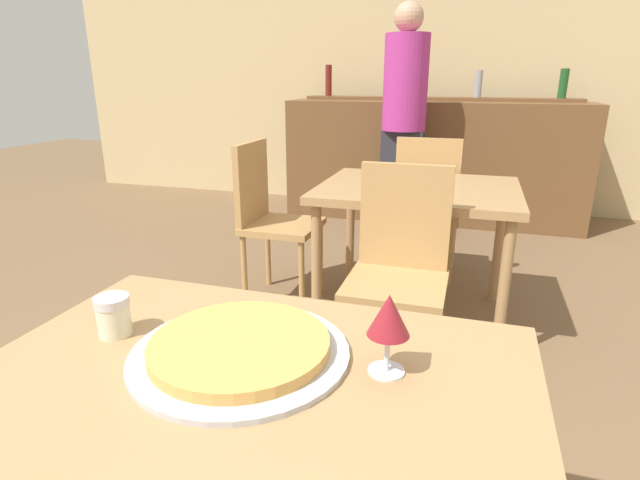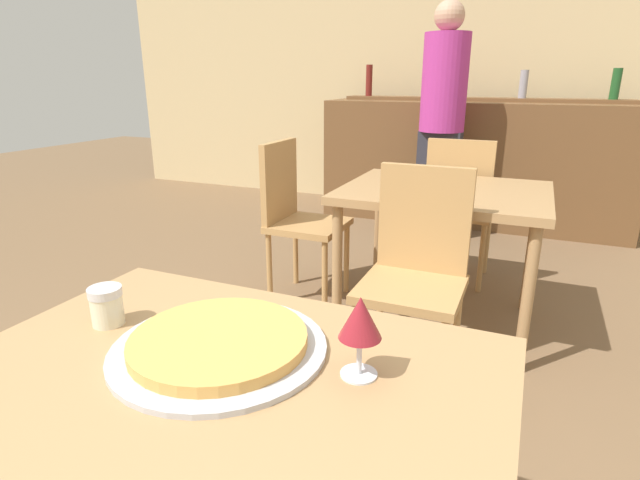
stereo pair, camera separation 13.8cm
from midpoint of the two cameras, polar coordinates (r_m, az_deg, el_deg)
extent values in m
cube|color=#D1B784|center=(5.10, 13.10, 19.34)|extent=(8.00, 0.05, 2.80)
cube|color=#A87F51|center=(0.97, -13.02, -16.72)|extent=(1.06, 0.77, 0.04)
cylinder|color=#A87F51|center=(1.63, -21.25, -17.32)|extent=(0.05, 0.05, 0.68)
cylinder|color=#A87F51|center=(1.35, 15.72, -24.88)|extent=(0.05, 0.05, 0.68)
cube|color=#A87F51|center=(2.58, 9.68, 5.64)|extent=(0.99, 0.82, 0.04)
cylinder|color=#A87F51|center=(2.46, -2.03, -3.60)|extent=(0.05, 0.05, 0.68)
cylinder|color=#A87F51|center=(2.34, 18.65, -5.74)|extent=(0.05, 0.05, 0.68)
cylinder|color=#A87F51|center=(3.08, 2.20, 0.97)|extent=(0.05, 0.05, 0.68)
cylinder|color=#A87F51|center=(2.99, 18.51, -0.53)|extent=(0.05, 0.05, 0.68)
cube|color=brown|center=(4.66, 11.81, 8.77)|extent=(2.60, 0.56, 1.05)
cube|color=brown|center=(4.74, 12.43, 15.48)|extent=(2.39, 0.24, 0.03)
cylinder|color=maroon|center=(4.94, 0.15, 17.78)|extent=(0.06, 0.06, 0.28)
cylinder|color=#5B3314|center=(4.78, 8.31, 17.44)|extent=(0.08, 0.08, 0.26)
cylinder|color=#9999A3|center=(4.72, 16.81, 16.71)|extent=(0.07, 0.07, 0.23)
cylinder|color=#1E5123|center=(4.76, 25.30, 15.86)|extent=(0.07, 0.07, 0.24)
cube|color=tan|center=(2.04, 6.72, -5.23)|extent=(0.40, 0.40, 0.04)
cube|color=tan|center=(2.13, 7.87, 2.65)|extent=(0.38, 0.04, 0.45)
cylinder|color=tan|center=(2.03, 0.71, -12.59)|extent=(0.03, 0.03, 0.43)
cylinder|color=tan|center=(1.97, 10.51, -13.87)|extent=(0.03, 0.03, 0.43)
cylinder|color=tan|center=(2.32, 3.12, -8.47)|extent=(0.03, 0.03, 0.43)
cylinder|color=tan|center=(2.27, 11.59, -9.44)|extent=(0.03, 0.03, 0.43)
cube|color=tan|center=(3.27, 11.04, 3.58)|extent=(0.40, 0.40, 0.04)
cube|color=tan|center=(3.05, 10.91, 7.17)|extent=(0.38, 0.04, 0.45)
cylinder|color=tan|center=(3.49, 13.91, 0.29)|extent=(0.03, 0.03, 0.43)
cylinder|color=tan|center=(3.52, 8.39, 0.80)|extent=(0.03, 0.03, 0.43)
cylinder|color=tan|center=(3.17, 13.48, -1.50)|extent=(0.03, 0.03, 0.43)
cylinder|color=tan|center=(3.20, 7.42, -0.93)|extent=(0.03, 0.03, 0.43)
cube|color=tan|center=(2.83, -5.68, 1.58)|extent=(0.40, 0.40, 0.04)
cube|color=tan|center=(2.85, -9.23, 6.53)|extent=(0.04, 0.38, 0.45)
cylinder|color=tan|center=(2.70, -3.58, -4.45)|extent=(0.03, 0.03, 0.43)
cylinder|color=tan|center=(3.00, -1.29, -2.08)|extent=(0.03, 0.03, 0.43)
cylinder|color=tan|center=(2.83, -10.04, -3.61)|extent=(0.03, 0.03, 0.43)
cylinder|color=tan|center=(3.12, -7.23, -1.43)|extent=(0.03, 0.03, 0.43)
cylinder|color=#B7B7BC|center=(1.04, -12.96, -12.58)|extent=(0.44, 0.44, 0.01)
cylinder|color=gold|center=(1.03, -13.03, -11.71)|extent=(0.36, 0.36, 0.02)
cylinder|color=beige|center=(1.19, -25.63, -8.30)|extent=(0.07, 0.07, 0.07)
cylinder|color=silver|center=(1.18, -25.92, -6.37)|extent=(0.07, 0.07, 0.02)
cube|color=#2D2D38|center=(4.13, 8.25, 6.41)|extent=(0.32, 0.18, 0.85)
cylinder|color=#B2338C|center=(4.05, 8.76, 17.31)|extent=(0.34, 0.34, 0.71)
sphere|color=tan|center=(4.07, 9.10, 23.87)|extent=(0.22, 0.22, 0.22)
cylinder|color=silver|center=(0.97, 3.44, -14.81)|extent=(0.07, 0.07, 0.00)
cylinder|color=silver|center=(0.95, 3.48, -12.81)|extent=(0.01, 0.01, 0.07)
cone|color=maroon|center=(0.91, 3.57, -8.63)|extent=(0.08, 0.08, 0.08)
camera|label=1|loc=(0.07, -92.86, -0.93)|focal=28.00mm
camera|label=2|loc=(0.07, 87.14, 0.93)|focal=28.00mm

